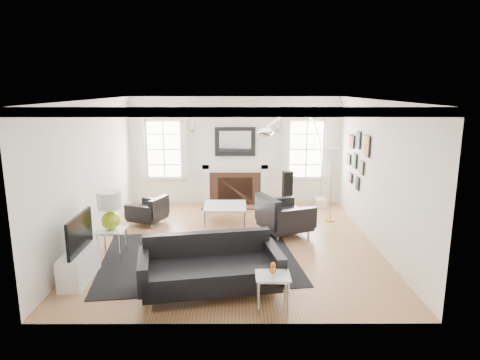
{
  "coord_description": "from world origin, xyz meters",
  "views": [
    {
      "loc": [
        0.09,
        -8.06,
        3.03
      ],
      "look_at": [
        0.12,
        0.3,
        1.21
      ],
      "focal_mm": 32.0,
      "sensor_mm": 36.0,
      "label": 1
    }
  ],
  "objects_px": {
    "armchair_left": "(150,211)",
    "gourd_lamp": "(110,208)",
    "sofa": "(210,268)",
    "armchair_right": "(282,217)",
    "arc_floor_lamp": "(295,157)",
    "fireplace": "(235,185)",
    "coffee_table": "(225,207)"
  },
  "relations": [
    {
      "from": "sofa",
      "to": "gourd_lamp",
      "type": "bearing_deg",
      "value": 144.61
    },
    {
      "from": "armchair_left",
      "to": "arc_floor_lamp",
      "type": "height_order",
      "value": "arc_floor_lamp"
    },
    {
      "from": "sofa",
      "to": "armchair_left",
      "type": "bearing_deg",
      "value": 115.91
    },
    {
      "from": "armchair_right",
      "to": "gourd_lamp",
      "type": "xyz_separation_m",
      "value": [
        -3.19,
        -1.21,
        0.54
      ]
    },
    {
      "from": "arc_floor_lamp",
      "to": "armchair_left",
      "type": "bearing_deg",
      "value": -166.64
    },
    {
      "from": "armchair_left",
      "to": "gourd_lamp",
      "type": "height_order",
      "value": "gourd_lamp"
    },
    {
      "from": "coffee_table",
      "to": "armchair_right",
      "type": "bearing_deg",
      "value": -33.15
    },
    {
      "from": "fireplace",
      "to": "coffee_table",
      "type": "height_order",
      "value": "fireplace"
    },
    {
      "from": "fireplace",
      "to": "armchair_right",
      "type": "relative_size",
      "value": 1.3
    },
    {
      "from": "fireplace",
      "to": "arc_floor_lamp",
      "type": "distance_m",
      "value": 1.87
    },
    {
      "from": "arc_floor_lamp",
      "to": "sofa",
      "type": "bearing_deg",
      "value": -113.73
    },
    {
      "from": "armchair_left",
      "to": "gourd_lamp",
      "type": "relative_size",
      "value": 1.4
    },
    {
      "from": "sofa",
      "to": "armchair_right",
      "type": "height_order",
      "value": "armchair_right"
    },
    {
      "from": "armchair_right",
      "to": "arc_floor_lamp",
      "type": "xyz_separation_m",
      "value": [
        0.44,
        1.5,
        1.02
      ]
    },
    {
      "from": "coffee_table",
      "to": "gourd_lamp",
      "type": "bearing_deg",
      "value": -134.78
    },
    {
      "from": "armchair_right",
      "to": "gourd_lamp",
      "type": "bearing_deg",
      "value": -159.22
    },
    {
      "from": "armchair_left",
      "to": "armchair_right",
      "type": "relative_size",
      "value": 0.75
    },
    {
      "from": "fireplace",
      "to": "armchair_left",
      "type": "height_order",
      "value": "fireplace"
    },
    {
      "from": "sofa",
      "to": "arc_floor_lamp",
      "type": "xyz_separation_m",
      "value": [
        1.78,
        4.04,
        1.04
      ]
    },
    {
      "from": "fireplace",
      "to": "coffee_table",
      "type": "relative_size",
      "value": 1.8
    },
    {
      "from": "armchair_right",
      "to": "coffee_table",
      "type": "xyz_separation_m",
      "value": [
        -1.21,
        0.79,
        -0.0
      ]
    },
    {
      "from": "armchair_left",
      "to": "fireplace",
      "type": "bearing_deg",
      "value": 40.18
    },
    {
      "from": "armchair_right",
      "to": "arc_floor_lamp",
      "type": "bearing_deg",
      "value": 73.56
    },
    {
      "from": "arc_floor_lamp",
      "to": "gourd_lamp",
      "type": "bearing_deg",
      "value": -143.24
    },
    {
      "from": "sofa",
      "to": "gourd_lamp",
      "type": "xyz_separation_m",
      "value": [
        -1.86,
        1.32,
        0.56
      ]
    },
    {
      "from": "sofa",
      "to": "armchair_right",
      "type": "bearing_deg",
      "value": 62.28
    },
    {
      "from": "armchair_left",
      "to": "coffee_table",
      "type": "relative_size",
      "value": 1.04
    },
    {
      "from": "fireplace",
      "to": "gourd_lamp",
      "type": "bearing_deg",
      "value": -121.88
    },
    {
      "from": "sofa",
      "to": "coffee_table",
      "type": "relative_size",
      "value": 2.36
    },
    {
      "from": "sofa",
      "to": "arc_floor_lamp",
      "type": "height_order",
      "value": "arc_floor_lamp"
    },
    {
      "from": "gourd_lamp",
      "to": "arc_floor_lamp",
      "type": "height_order",
      "value": "arc_floor_lamp"
    },
    {
      "from": "armchair_right",
      "to": "fireplace",
      "type": "bearing_deg",
      "value": 113.12
    }
  ]
}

